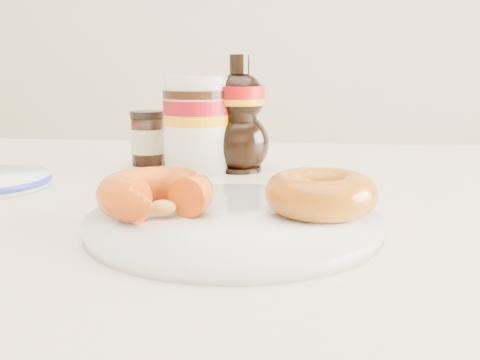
# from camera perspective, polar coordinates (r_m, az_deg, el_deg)

# --- Properties ---
(dining_table) EXTENTS (1.40, 0.90, 0.75)m
(dining_table) POSITION_cam_1_polar(r_m,az_deg,el_deg) (0.64, -1.65, -8.76)
(dining_table) COLOR beige
(dining_table) RESTS_ON ground
(plate) EXTENTS (0.27, 0.27, 0.01)m
(plate) POSITION_cam_1_polar(r_m,az_deg,el_deg) (0.49, -0.68, -4.41)
(plate) COLOR white
(plate) RESTS_ON dining_table
(donut_bitten) EXTENTS (0.14, 0.14, 0.04)m
(donut_bitten) POSITION_cam_1_polar(r_m,az_deg,el_deg) (0.49, -8.98, -1.43)
(donut_bitten) COLOR #C6450B
(donut_bitten) RESTS_ON plate
(donut_whole) EXTENTS (0.13, 0.13, 0.04)m
(donut_whole) POSITION_cam_1_polar(r_m,az_deg,el_deg) (0.49, 8.61, -1.40)
(donut_whole) COLOR #9A5909
(donut_whole) RESTS_ON plate
(nutella_jar) EXTENTS (0.09, 0.09, 0.13)m
(nutella_jar) POSITION_cam_1_polar(r_m,az_deg,el_deg) (0.75, -4.59, 6.33)
(nutella_jar) COLOR white
(nutella_jar) RESTS_ON dining_table
(syrup_bottle) EXTENTS (0.10, 0.09, 0.16)m
(syrup_bottle) POSITION_cam_1_polar(r_m,az_deg,el_deg) (0.75, -0.04, 7.06)
(syrup_bottle) COLOR black
(syrup_bottle) RESTS_ON dining_table
(dark_jar) EXTENTS (0.05, 0.05, 0.08)m
(dark_jar) POSITION_cam_1_polar(r_m,az_deg,el_deg) (0.82, -9.82, 4.35)
(dark_jar) COLOR black
(dark_jar) RESTS_ON dining_table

